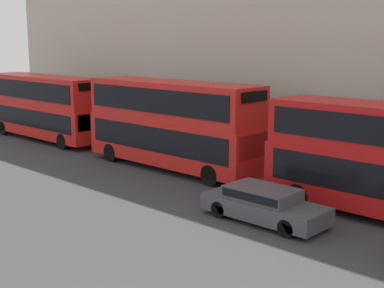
% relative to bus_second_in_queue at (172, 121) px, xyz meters
% --- Properties ---
extents(bus_second_in_queue, '(2.59, 10.51, 4.53)m').
position_rel_bus_second_in_queue_xyz_m(bus_second_in_queue, '(0.00, 0.00, 0.00)').
color(bus_second_in_queue, red).
rests_on(bus_second_in_queue, ground).
extents(bus_third_in_queue, '(2.59, 10.63, 4.26)m').
position_rel_bus_second_in_queue_xyz_m(bus_third_in_queue, '(-0.00, 12.11, -0.14)').
color(bus_third_in_queue, red).
rests_on(bus_third_in_queue, ground).
extents(car_hatchback, '(1.85, 4.71, 1.28)m').
position_rel_bus_second_in_queue_xyz_m(car_hatchback, '(-3.40, -8.29, -1.81)').
color(car_hatchback, '#47474C').
rests_on(car_hatchback, ground).
extents(pedestrian, '(0.36, 0.36, 1.84)m').
position_rel_bus_second_in_queue_xyz_m(pedestrian, '(2.88, 11.54, -1.64)').
color(pedestrian, '#26262D').
rests_on(pedestrian, ground).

